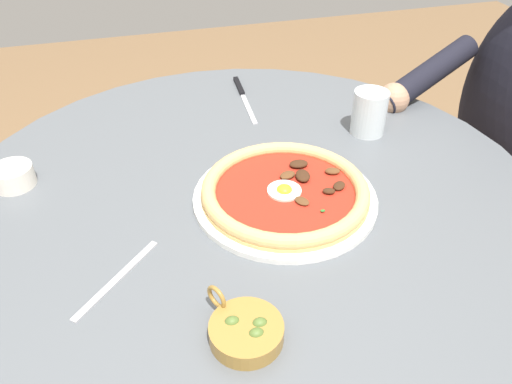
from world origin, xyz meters
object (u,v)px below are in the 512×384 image
(water_glass, at_px, (369,114))
(ramekin_capers, at_px, (13,176))
(dining_table, at_px, (248,256))
(olive_pan, at_px, (246,331))
(steak_knife, at_px, (242,92))
(fork_utensil, at_px, (117,279))
(pizza_on_plate, at_px, (285,192))
(diner_person, at_px, (499,184))

(water_glass, height_order, ramekin_capers, water_glass)
(dining_table, height_order, olive_pan, olive_pan)
(steak_knife, height_order, fork_utensil, steak_knife)
(pizza_on_plate, distance_m, steak_knife, 0.41)
(ramekin_capers, height_order, olive_pan, olive_pan)
(pizza_on_plate, relative_size, ramekin_capers, 4.31)
(dining_table, bearing_deg, olive_pan, -105.34)
(dining_table, bearing_deg, water_glass, 23.13)
(dining_table, xyz_separation_m, olive_pan, (-0.08, -0.30, 0.18))
(olive_pan, height_order, fork_utensil, olive_pan)
(pizza_on_plate, bearing_deg, olive_pan, -118.23)
(ramekin_capers, xyz_separation_m, olive_pan, (0.31, -0.42, -0.01))
(dining_table, xyz_separation_m, water_glass, (0.29, 0.12, 0.20))
(olive_pan, height_order, diner_person, diner_person)
(olive_pan, relative_size, diner_person, 0.10)
(dining_table, distance_m, ramekin_capers, 0.45)
(pizza_on_plate, xyz_separation_m, diner_person, (0.66, 0.21, -0.26))
(dining_table, xyz_separation_m, ramekin_capers, (-0.39, 0.12, 0.18))
(steak_knife, bearing_deg, olive_pan, -104.04)
(water_glass, bearing_deg, dining_table, -156.87)
(dining_table, distance_m, pizza_on_plate, 0.19)
(pizza_on_plate, xyz_separation_m, steak_knife, (0.03, 0.41, -0.01))
(diner_person, bearing_deg, steak_knife, 162.07)
(dining_table, bearing_deg, ramekin_capers, 162.66)
(water_glass, bearing_deg, fork_utensil, -151.58)
(pizza_on_plate, height_order, steak_knife, pizza_on_plate)
(ramekin_capers, height_order, diner_person, diner_person)
(ramekin_capers, distance_m, diner_person, 1.14)
(pizza_on_plate, bearing_deg, fork_utensil, -158.99)
(ramekin_capers, distance_m, fork_utensil, 0.32)
(steak_knife, relative_size, ramekin_capers, 3.19)
(pizza_on_plate, relative_size, steak_knife, 1.35)
(steak_knife, xyz_separation_m, diner_person, (0.63, -0.20, -0.25))
(steak_knife, distance_m, diner_person, 0.71)
(water_glass, bearing_deg, ramekin_capers, -179.97)
(olive_pan, bearing_deg, dining_table, 74.66)
(pizza_on_plate, bearing_deg, steak_knife, 85.75)
(steak_knife, relative_size, olive_pan, 2.05)
(olive_pan, bearing_deg, diner_person, 29.96)
(pizza_on_plate, bearing_deg, diner_person, 17.39)
(pizza_on_plate, distance_m, ramekin_capers, 0.47)
(water_glass, height_order, diner_person, diner_person)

